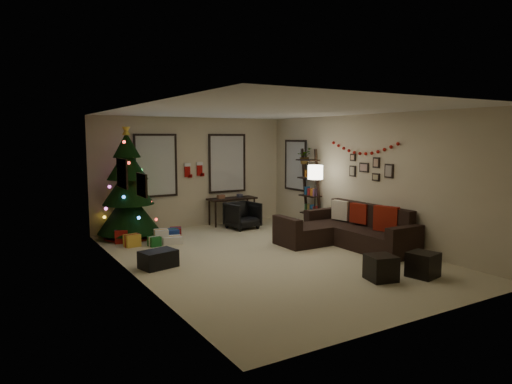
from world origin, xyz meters
TOP-DOWN VIEW (x-y plane):
  - floor at (0.00, 0.00)m, footprint 7.00×7.00m
  - ceiling at (0.00, 0.00)m, footprint 7.00×7.00m
  - wall_back at (0.00, 3.50)m, footprint 5.00×0.00m
  - wall_front at (0.00, -3.50)m, footprint 5.00×0.00m
  - wall_left at (-2.50, 0.00)m, footprint 0.00×7.00m
  - wall_right at (2.50, 0.00)m, footprint 0.00×7.00m
  - window_back_left at (-0.95, 3.47)m, footprint 1.05×0.06m
  - window_back_right at (0.95, 3.47)m, footprint 1.05×0.06m
  - window_right_wall at (2.47, 2.55)m, footprint 0.06×0.90m
  - christmas_tree at (-1.76, 2.97)m, footprint 1.36×1.36m
  - presents at (-1.41, 2.23)m, footprint 1.50×1.01m
  - sofa at (1.85, -0.08)m, footprint 1.79×2.61m
  - pillow_red_a at (2.21, -0.82)m, footprint 0.28×0.51m
  - pillow_red_b at (2.21, -0.07)m, footprint 0.19×0.42m
  - pillow_cream at (2.21, 0.50)m, footprint 0.20×0.44m
  - ottoman_near at (0.74, -2.12)m, footprint 0.50×0.50m
  - ottoman_far at (1.45, -2.34)m, footprint 0.49×0.49m
  - desk at (0.96, 3.22)m, footprint 1.26×0.45m
  - desk_chair at (0.90, 2.57)m, footprint 0.71×0.67m
  - bookshelf at (2.30, 1.70)m, footprint 0.30×0.57m
  - potted_plant at (2.30, 1.97)m, footprint 0.58×0.56m
  - floor_lamp at (1.95, 1.08)m, footprint 0.34×0.34m
  - art_map at (-2.48, 0.69)m, footprint 0.04×0.60m
  - art_abstract at (-2.48, -0.40)m, footprint 0.04×0.45m
  - gallery at (2.48, -0.07)m, footprint 0.03×1.25m
  - garland at (2.45, 0.12)m, footprint 0.08×1.90m
  - stocking_left at (-0.14, 3.47)m, footprint 0.20×0.05m
  - stocking_right at (0.19, 3.47)m, footprint 0.20×0.05m
  - storage_bin at (-2.00, 0.35)m, footprint 0.67×0.52m

SIDE VIEW (x-z plane):
  - floor at x=0.00m, z-range 0.00..0.00m
  - presents at x=-1.41m, z-range -0.03..0.27m
  - storage_bin at x=-2.00m, z-range 0.00..0.30m
  - ottoman_near at x=0.74m, z-range 0.00..0.40m
  - ottoman_far at x=1.45m, z-range 0.00..0.40m
  - sofa at x=1.85m, z-range -0.15..0.70m
  - desk_chair at x=0.90m, z-range 0.00..0.66m
  - desk at x=0.96m, z-range 0.26..0.94m
  - pillow_cream at x=2.21m, z-range 0.42..0.84m
  - pillow_red_a at x=2.21m, z-range 0.39..0.89m
  - pillow_red_b at x=2.21m, z-range 0.43..0.85m
  - bookshelf at x=2.30m, z-range -0.03..1.91m
  - christmas_tree at x=-1.76m, z-range -0.22..2.32m
  - floor_lamp at x=1.95m, z-range 0.53..2.13m
  - wall_left at x=-2.50m, z-range -2.15..4.85m
  - wall_right at x=2.50m, z-range -2.15..4.85m
  - wall_back at x=0.00m, z-range -1.15..3.85m
  - wall_front at x=0.00m, z-range -1.15..3.85m
  - stocking_left at x=-0.14m, z-range 1.24..1.60m
  - stocking_right at x=0.19m, z-range 1.25..1.61m
  - window_right_wall at x=2.47m, z-range 0.85..2.15m
  - art_abstract at x=-2.48m, z-range 1.34..1.69m
  - window_back_left at x=-0.95m, z-range 0.80..2.30m
  - window_back_right at x=0.95m, z-range 0.80..2.30m
  - gallery at x=2.48m, z-range 1.30..1.84m
  - art_map at x=-2.48m, z-range 1.37..1.87m
  - potted_plant at x=2.30m, z-range 1.56..2.07m
  - garland at x=2.45m, z-range 1.84..2.14m
  - ceiling at x=0.00m, z-range 2.70..2.70m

